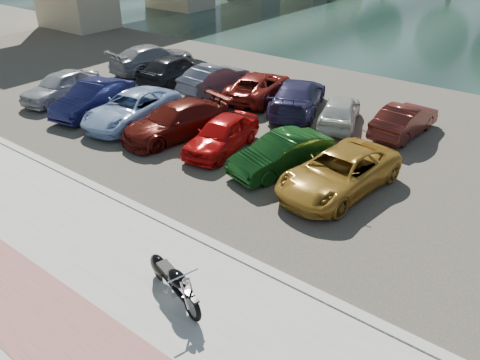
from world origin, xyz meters
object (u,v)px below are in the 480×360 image
at_px(car_0, 61,86).
at_px(car_1, 93,98).
at_px(car_2, 132,108).
at_px(motorcycle, 170,278).

distance_m(car_0, car_1, 2.75).
height_order(car_1, car_2, car_1).
bearing_deg(car_1, car_2, -4.20).
distance_m(car_1, car_2, 2.36).
distance_m(motorcycle, car_1, 13.12).
bearing_deg(car_0, motorcycle, -31.52).
bearing_deg(car_1, car_0, 166.85).
height_order(motorcycle, car_0, car_0).
bearing_deg(car_0, car_1, -9.33).
bearing_deg(motorcycle, car_2, 160.17).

